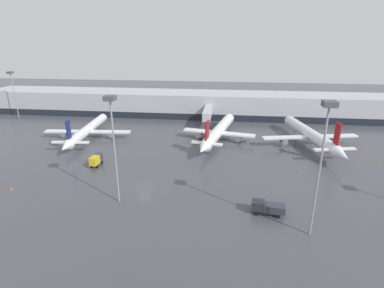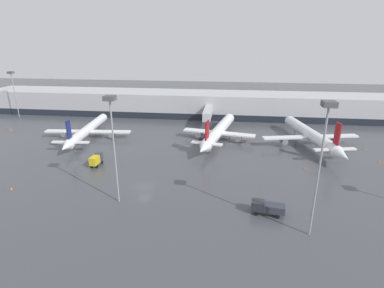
{
  "view_description": "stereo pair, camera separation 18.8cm",
  "coord_description": "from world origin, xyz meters",
  "views": [
    {
      "loc": [
        16.46,
        -53.46,
        28.94
      ],
      "look_at": [
        7.64,
        19.13,
        3.0
      ],
      "focal_mm": 28.0,
      "sensor_mm": 36.0,
      "label": 1
    },
    {
      "loc": [
        16.65,
        -53.44,
        28.94
      ],
      "look_at": [
        7.64,
        19.13,
        3.0
      ],
      "focal_mm": 28.0,
      "sensor_mm": 36.0,
      "label": 2
    }
  ],
  "objects": [
    {
      "name": "service_truck_1",
      "position": [
        24.01,
        -7.16,
        1.39
      ],
      "size": [
        5.9,
        2.8,
        2.34
      ],
      "rotation": [
        0.0,
        0.0,
        2.99
      ],
      "color": "#2D333D",
      "rests_on": "ground_plane"
    },
    {
      "name": "ground_plane",
      "position": [
        0.0,
        0.0,
        0.0
      ],
      "size": [
        320.0,
        320.0,
        0.0
      ],
      "primitive_type": "plane",
      "color": "#424449"
    },
    {
      "name": "traffic_cone_0",
      "position": [
        -26.34,
        -4.35,
        0.29
      ],
      "size": [
        0.45,
        0.45,
        0.58
      ],
      "color": "orange",
      "rests_on": "ground_plane"
    },
    {
      "name": "apron_light_mast_3",
      "position": [
        -63.4,
        49.83,
        13.82
      ],
      "size": [
        1.8,
        1.8,
        17.4
      ],
      "color": "gray",
      "rests_on": "ground_plane"
    },
    {
      "name": "traffic_cone_1",
      "position": [
        54.19,
        28.69,
        0.31
      ],
      "size": [
        0.44,
        0.44,
        0.62
      ],
      "color": "orange",
      "rests_on": "ground_plane"
    },
    {
      "name": "service_truck_0",
      "position": [
        -14.24,
        9.33,
        1.62
      ],
      "size": [
        1.86,
        4.27,
        2.71
      ],
      "rotation": [
        0.0,
        0.0,
        1.52
      ],
      "color": "gold",
      "rests_on": "ground_plane"
    },
    {
      "name": "apron_light_mast_1",
      "position": [
        -3.04,
        -6.14,
        15.57
      ],
      "size": [
        1.8,
        1.8,
        19.95
      ],
      "color": "gray",
      "rests_on": "ground_plane"
    },
    {
      "name": "apron_light_mast_2",
      "position": [
        29.96,
        -12.21,
        16.32
      ],
      "size": [
        1.8,
        1.8,
        21.07
      ],
      "color": "gray",
      "rests_on": "ground_plane"
    },
    {
      "name": "parked_jet_0",
      "position": [
        14.07,
        31.94,
        2.9
      ],
      "size": [
        21.67,
        37.66,
        9.24
      ],
      "rotation": [
        0.0,
        0.0,
        1.37
      ],
      "color": "white",
      "rests_on": "ground_plane"
    },
    {
      "name": "traffic_cone_4",
      "position": [
        54.1,
        19.69,
        0.28
      ],
      "size": [
        0.48,
        0.48,
        0.56
      ],
      "color": "orange",
      "rests_on": "ground_plane"
    },
    {
      "name": "parked_jet_1",
      "position": [
        -25.63,
        29.18,
        2.56
      ],
      "size": [
        26.17,
        35.53,
        8.91
      ],
      "rotation": [
        0.0,
        0.0,
        1.65
      ],
      "color": "white",
      "rests_on": "ground_plane"
    },
    {
      "name": "traffic_cone_2",
      "position": [
        -54.75,
        33.49,
        0.38
      ],
      "size": [
        0.44,
        0.44,
        0.75
      ],
      "color": "orange",
      "rests_on": "ground_plane"
    },
    {
      "name": "parked_jet_2",
      "position": [
        39.96,
        30.26,
        3.22
      ],
      "size": [
        27.29,
        37.02,
        10.14
      ],
      "rotation": [
        0.0,
        0.0,
        1.78
      ],
      "color": "silver",
      "rests_on": "ground_plane"
    },
    {
      "name": "terminal_building",
      "position": [
        0.04,
        61.92,
        4.5
      ],
      "size": [
        160.0,
        29.88,
        9.0
      ],
      "color": "#B2B2B7",
      "rests_on": "ground_plane"
    },
    {
      "name": "traffic_cone_3",
      "position": [
        34.95,
        13.42,
        0.28
      ],
      "size": [
        0.4,
        0.4,
        0.56
      ],
      "color": "orange",
      "rests_on": "ground_plane"
    }
  ]
}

